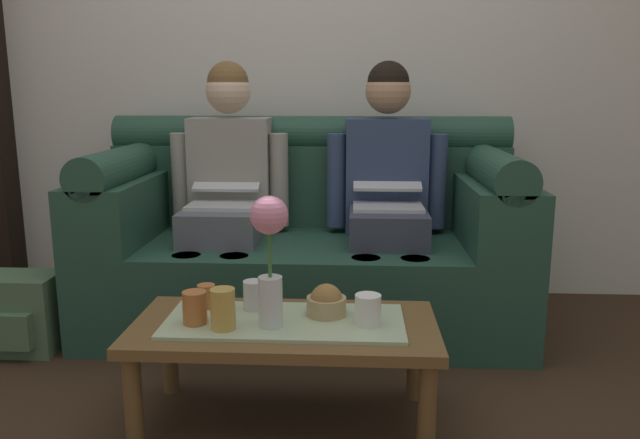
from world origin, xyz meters
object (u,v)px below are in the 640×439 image
Objects in this scene: person_left at (227,184)px; cup_near_right at (195,308)px; cup_far_left at (254,295)px; person_right at (387,186)px; couch at (307,244)px; backpack_left at (16,314)px; cup_far_center at (223,309)px; cup_near_left at (368,310)px; coffee_table at (285,336)px; flower_vase at (270,247)px; snack_bowl at (326,303)px; cup_far_right at (206,296)px.

person_left is 1.03m from cup_near_right.
person_right is at bearing 60.42° from cup_far_left.
backpack_left is at bearing -160.24° from couch.
backpack_left is (-1.02, 0.61, -0.26)m from cup_far_center.
person_right reaches higher than cup_near_right.
cup_far_center is at bearing -118.02° from person_right.
cup_near_right is 1.07× the size of cup_far_left.
couch reaches higher than cup_near_left.
cup_far_center reaches higher than cup_near_left.
coffee_table is 2.75× the size of backpack_left.
couch is 19.86× the size of cup_far_left.
flower_vase is (-0.41, -1.01, -0.04)m from person_right.
snack_bowl is 1.43m from backpack_left.
person_left is at bearing 123.20° from cup_near_left.
cup_near_left reaches higher than backpack_left.
cup_far_right is at bearing 173.48° from snack_bowl.
couch reaches higher than flower_vase.
cup_far_right is at bearing 166.92° from cup_near_left.
couch is 0.91m from snack_bowl.
cup_near_left is 0.55m from cup_near_right.
person_left is 3.40× the size of backpack_left.
person_left reaches higher than cup_far_center.
person_left is at bearing 179.99° from person_right.
cup_near_left is (-0.10, -0.98, -0.25)m from person_right.
couch is 1.60× the size of person_left.
backpack_left is (-1.20, 0.52, -0.14)m from coffee_table.
cup_far_left is at bearing -1.74° from cup_far_right.
flower_vase is 0.24m from cup_far_center.
person_left reaches higher than snack_bowl.
coffee_table is at bearing 26.02° from cup_far_center.
snack_bowl is 1.63× the size of cup_far_right.
cup_near_right reaches higher than cup_far_left.
person_left is 1.06m from snack_bowl.
couch is 1.97× the size of coffee_table.
cup_far_center is 1.31× the size of cup_far_left.
couch is 14.88× the size of snack_bowl.
cup_far_left is at bearing -73.24° from person_left.
coffee_table is 2.38× the size of flower_vase.
person_left reaches higher than backpack_left.
snack_bowl is 0.16m from cup_near_left.
person_left reaches higher than couch.
snack_bowl is at bearing 21.63° from coffee_table.
person_left is 9.31× the size of snack_bowl.
person_right is at bearing 56.89° from cup_near_right.
cup_far_center is 1.60× the size of cup_far_right.
flower_vase is (-0.04, -0.06, 0.31)m from coffee_table.
couch is 0.47m from person_left.
cup_far_center is at bearing -99.87° from couch.
cup_far_center is at bearing -62.76° from cup_far_right.
cup_far_right is at bearing -108.06° from couch.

